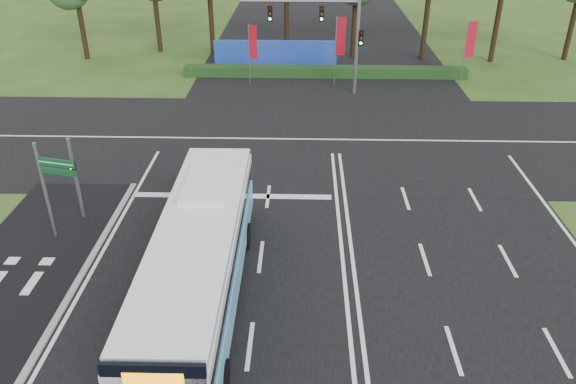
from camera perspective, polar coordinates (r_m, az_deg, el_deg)
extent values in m
plane|color=#2C4B19|center=(22.87, 5.55, -6.78)|extent=(120.00, 120.00, 0.00)
cube|color=black|center=(22.85, 5.55, -6.74)|extent=(20.00, 120.00, 0.04)
cube|color=black|center=(33.35, 4.38, 5.31)|extent=(120.00, 14.00, 0.05)
cube|color=black|center=(23.11, -27.13, -9.82)|extent=(5.00, 18.00, 0.06)
cube|color=gray|center=(22.07, -21.58, -10.31)|extent=(0.25, 18.00, 0.12)
cube|color=#6EC7FF|center=(20.15, -8.81, -8.59)|extent=(2.70, 12.64, 1.16)
cube|color=black|center=(20.47, -8.70, -9.77)|extent=(2.67, 12.58, 0.32)
cube|color=black|center=(19.53, -9.04, -6.13)|extent=(2.59, 12.45, 1.00)
cube|color=white|center=(19.18, -9.18, -4.59)|extent=(2.70, 12.64, 0.37)
cube|color=white|center=(18.99, -9.27, -3.66)|extent=(2.64, 12.14, 0.37)
cube|color=white|center=(21.07, -8.16, 0.90)|extent=(1.70, 3.17, 0.26)
cube|color=orange|center=(14.36, -13.54, -17.92)|extent=(1.47, 0.07, 0.37)
cylinder|color=black|center=(23.57, -10.30, -4.34)|extent=(0.30, 1.10, 1.09)
cylinder|color=black|center=(23.21, -4.29, -4.48)|extent=(0.30, 1.10, 1.09)
cylinder|color=black|center=(17.90, -14.88, -17.65)|extent=(0.30, 1.10, 1.09)
cylinder|color=black|center=(17.42, -6.63, -18.24)|extent=(0.30, 1.10, 1.09)
cylinder|color=gray|center=(26.20, -20.72, 1.20)|extent=(0.15, 0.15, 3.87)
cube|color=black|center=(25.75, -21.13, 2.44)|extent=(0.34, 0.25, 0.44)
sphere|color=#19F233|center=(25.66, -21.20, 2.34)|extent=(0.15, 0.15, 0.15)
cylinder|color=gray|center=(25.01, -23.42, 0.00)|extent=(0.13, 0.13, 4.39)
cube|color=#0C4522|center=(23.93, -22.50, 2.75)|extent=(1.62, 0.44, 0.33)
cube|color=#0C4522|center=(24.09, -22.33, 1.93)|extent=(1.62, 0.44, 0.24)
cube|color=white|center=(23.90, -22.53, 2.71)|extent=(1.50, 0.37, 0.04)
cylinder|color=gray|center=(42.51, -3.96, 13.74)|extent=(0.07, 0.07, 4.56)
cube|color=#B80F22|center=(42.14, -3.57, 14.96)|extent=(0.59, 0.24, 2.43)
cylinder|color=gray|center=(42.51, 4.84, 14.06)|extent=(0.08, 0.08, 5.08)
cube|color=#B80F22|center=(42.31, 5.42, 15.46)|extent=(0.68, 0.11, 2.71)
cylinder|color=gray|center=(43.92, 17.46, 13.22)|extent=(0.08, 0.08, 4.87)
cube|color=#B80F22|center=(43.81, 18.11, 14.49)|extent=(0.65, 0.10, 2.60)
cylinder|color=gray|center=(40.44, 7.01, 14.60)|extent=(0.24, 0.24, 7.00)
cylinder|color=gray|center=(39.67, 1.19, 18.81)|extent=(8.00, 0.16, 0.16)
cube|color=black|center=(39.83, 3.44, 17.63)|extent=(0.32, 0.28, 1.05)
cube|color=black|center=(39.88, -1.84, 17.68)|extent=(0.32, 0.28, 1.05)
cube|color=black|center=(40.34, 7.42, 15.27)|extent=(0.32, 0.28, 1.05)
cube|color=#193B15|center=(44.98, 3.77, 12.09)|extent=(22.00, 1.20, 0.80)
cube|color=#2145B7|center=(47.22, -1.29, 13.83)|extent=(10.00, 0.30, 2.20)
cylinder|color=black|center=(52.19, -20.33, 16.27)|extent=(0.44, 0.44, 6.95)
cylinder|color=black|center=(52.83, -13.24, 17.51)|extent=(0.44, 0.44, 7.19)
cylinder|color=black|center=(51.20, -7.90, 18.32)|extent=(0.44, 0.44, 8.41)
cylinder|color=black|center=(51.99, -0.16, 18.07)|extent=(0.44, 0.44, 7.25)
cylinder|color=black|center=(49.96, 6.81, 17.55)|extent=(0.44, 0.44, 7.43)
cylinder|color=black|center=(50.07, 14.01, 17.89)|extent=(0.44, 0.44, 9.00)
cylinder|color=black|center=(51.23, 20.68, 17.03)|extent=(0.44, 0.44, 8.73)
cylinder|color=black|center=(54.38, 27.12, 15.95)|extent=(0.44, 0.44, 7.94)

